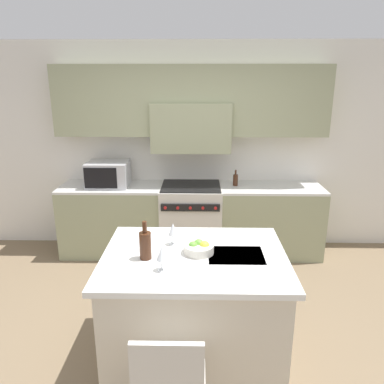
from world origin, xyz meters
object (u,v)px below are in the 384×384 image
range_stove (191,220)px  wine_glass_near (162,254)px  wine_bottle (145,245)px  oil_bottle_on_counter (235,180)px  microwave (108,174)px  wine_glass_far (173,230)px  fruit_bowl (199,248)px

range_stove → wine_glass_near: bearing=-94.0°
wine_bottle → oil_bottle_on_counter: bearing=67.5°
microwave → oil_bottle_on_counter: bearing=1.7°
range_stove → wine_glass_far: wine_glass_far is taller
wine_bottle → fruit_bowl: 0.42m
range_stove → wine_glass_far: 1.88m
wine_bottle → fruit_bowl: (0.40, 0.10, -0.07)m
wine_glass_near → oil_bottle_on_counter: (0.73, 2.28, -0.07)m
wine_bottle → wine_glass_far: size_ratio=1.61×
microwave → wine_glass_far: 2.03m
wine_bottle → wine_glass_near: wine_bottle is taller
wine_glass_near → oil_bottle_on_counter: 2.39m
fruit_bowl → wine_glass_near: bearing=-132.5°
wine_glass_far → oil_bottle_on_counter: bearing=69.8°
wine_glass_near → wine_glass_far: size_ratio=1.00×
wine_glass_far → oil_bottle_on_counter: (0.68, 1.84, -0.07)m
wine_glass_far → range_stove: bearing=86.5°
range_stove → wine_bottle: size_ratio=3.12×
wine_bottle → oil_bottle_on_counter: (0.87, 2.10, -0.06)m
wine_glass_far → oil_bottle_on_counter: size_ratio=0.90×
wine_glass_near → range_stove: bearing=86.0°
range_stove → oil_bottle_on_counter: bearing=6.6°
range_stove → microwave: bearing=179.0°
fruit_bowl → range_stove: bearing=93.1°
microwave → wine_bottle: 2.19m
oil_bottle_on_counter → wine_glass_near: bearing=-107.7°
range_stove → wine_glass_near: size_ratio=5.02×
range_stove → fruit_bowl: size_ratio=3.95×
wine_glass_near → wine_glass_far: 0.44m
range_stove → wine_glass_far: (-0.11, -1.77, 0.60)m
microwave → fruit_bowl: bearing=-59.2°
range_stove → fruit_bowl: fruit_bowl is taller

